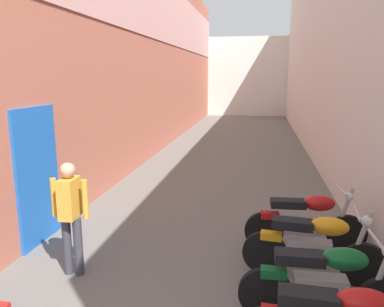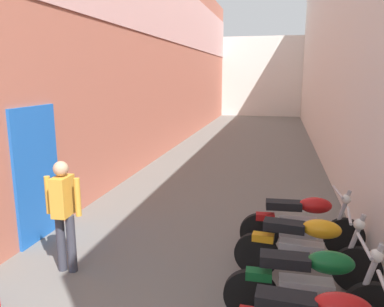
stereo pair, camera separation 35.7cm
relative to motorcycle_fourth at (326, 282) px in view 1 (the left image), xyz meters
The scene contains 8 objects.
ground_plane 6.89m from the motorcycle_fourth, 103.87° to the left, with size 41.78×41.78×0.00m, color #66635E.
building_left 10.13m from the motorcycle_fourth, 117.19° to the left, with size 0.45×25.78×6.86m.
building_right 9.30m from the motorcycle_fourth, 82.51° to the left, with size 0.45×25.78×7.32m.
building_far_end 22.72m from the motorcycle_fourth, 94.18° to the left, with size 8.17×2.00×5.15m, color silver.
motorcycle_fourth is the anchor object (origin of this frame).
motorcycle_fifth 0.90m from the motorcycle_fourth, 90.00° to the left, with size 1.85×0.58×1.04m.
motorcycle_sixth 1.77m from the motorcycle_fourth, 90.00° to the left, with size 1.85×0.58×1.04m.
pedestrian_further_down 3.26m from the motorcycle_fourth, behind, with size 0.52×0.35×1.57m.
Camera 1 is at (0.87, 0.38, 2.68)m, focal length 34.96 mm.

